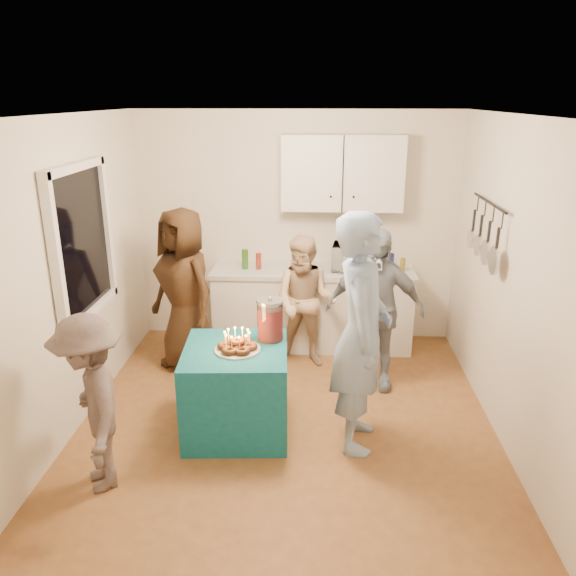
# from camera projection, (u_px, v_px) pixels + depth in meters

# --- Properties ---
(floor) EXTENTS (4.00, 4.00, 0.00)m
(floor) POSITION_uv_depth(u_px,v_px,m) (286.00, 425.00, 4.91)
(floor) COLOR brown
(floor) RESTS_ON ground
(ceiling) EXTENTS (4.00, 4.00, 0.00)m
(ceiling) POSITION_uv_depth(u_px,v_px,m) (285.00, 115.00, 4.07)
(ceiling) COLOR white
(ceiling) RESTS_ON floor
(back_wall) EXTENTS (3.60, 3.60, 0.00)m
(back_wall) POSITION_uv_depth(u_px,v_px,m) (296.00, 229.00, 6.38)
(back_wall) COLOR silver
(back_wall) RESTS_ON floor
(left_wall) EXTENTS (4.00, 4.00, 0.00)m
(left_wall) POSITION_uv_depth(u_px,v_px,m) (66.00, 281.00, 4.59)
(left_wall) COLOR silver
(left_wall) RESTS_ON floor
(right_wall) EXTENTS (4.00, 4.00, 0.00)m
(right_wall) POSITION_uv_depth(u_px,v_px,m) (514.00, 289.00, 4.40)
(right_wall) COLOR silver
(right_wall) RESTS_ON floor
(window_night) EXTENTS (0.04, 1.00, 1.20)m
(window_night) POSITION_uv_depth(u_px,v_px,m) (81.00, 242.00, 4.79)
(window_night) COLOR black
(window_night) RESTS_ON left_wall
(counter) EXTENTS (2.20, 0.58, 0.86)m
(counter) POSITION_uv_depth(u_px,v_px,m) (312.00, 310.00, 6.37)
(counter) COLOR white
(counter) RESTS_ON floor
(countertop) EXTENTS (2.24, 0.62, 0.05)m
(countertop) POSITION_uv_depth(u_px,v_px,m) (313.00, 271.00, 6.22)
(countertop) COLOR beige
(countertop) RESTS_ON counter
(upper_cabinet) EXTENTS (1.30, 0.30, 0.80)m
(upper_cabinet) POSITION_uv_depth(u_px,v_px,m) (342.00, 173.00, 6.00)
(upper_cabinet) COLOR white
(upper_cabinet) RESTS_ON back_wall
(pot_rack) EXTENTS (0.12, 1.00, 0.60)m
(pot_rack) POSITION_uv_depth(u_px,v_px,m) (484.00, 231.00, 4.96)
(pot_rack) COLOR black
(pot_rack) RESTS_ON right_wall
(microwave) EXTENTS (0.55, 0.41, 0.28)m
(microwave) POSITION_uv_depth(u_px,v_px,m) (356.00, 258.00, 6.14)
(microwave) COLOR white
(microwave) RESTS_ON countertop
(party_table) EXTENTS (0.90, 0.90, 0.76)m
(party_table) POSITION_uv_depth(u_px,v_px,m) (236.00, 390.00, 4.74)
(party_table) COLOR #105A6A
(party_table) RESTS_ON floor
(donut_cake) EXTENTS (0.38, 0.38, 0.18)m
(donut_cake) POSITION_uv_depth(u_px,v_px,m) (237.00, 340.00, 4.56)
(donut_cake) COLOR #381C0C
(donut_cake) RESTS_ON party_table
(punch_jar) EXTENTS (0.22, 0.22, 0.34)m
(punch_jar) POSITION_uv_depth(u_px,v_px,m) (270.00, 321.00, 4.74)
(punch_jar) COLOR #B6110E
(punch_jar) RESTS_ON party_table
(man_birthday) EXTENTS (0.52, 0.74, 1.94)m
(man_birthday) POSITION_uv_depth(u_px,v_px,m) (361.00, 334.00, 4.38)
(man_birthday) COLOR #8BA4CB
(man_birthday) RESTS_ON floor
(woman_back_left) EXTENTS (0.99, 0.94, 1.70)m
(woman_back_left) POSITION_uv_depth(u_px,v_px,m) (184.00, 290.00, 5.73)
(woman_back_left) COLOR #4F2F16
(woman_back_left) RESTS_ON floor
(woman_back_center) EXTENTS (0.78, 0.66, 1.40)m
(woman_back_center) POSITION_uv_depth(u_px,v_px,m) (305.00, 302.00, 5.83)
(woman_back_center) COLOR tan
(woman_back_center) RESTS_ON floor
(woman_back_right) EXTENTS (0.96, 0.47, 1.59)m
(woman_back_right) POSITION_uv_depth(u_px,v_px,m) (374.00, 310.00, 5.36)
(woman_back_right) COLOR #102237
(woman_back_right) RESTS_ON floor
(child_near_left) EXTENTS (0.85, 1.00, 1.34)m
(child_near_left) POSITION_uv_depth(u_px,v_px,m) (92.00, 404.00, 3.96)
(child_near_left) COLOR #4D3F3E
(child_near_left) RESTS_ON floor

